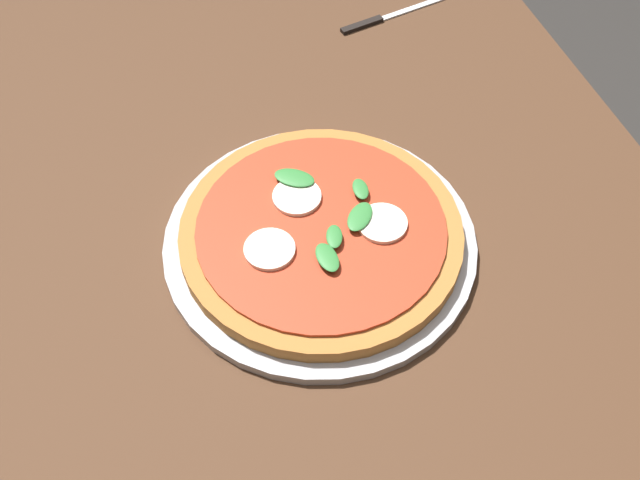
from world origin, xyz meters
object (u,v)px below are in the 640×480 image
(dining_table, at_px, (370,363))
(serving_tray, at_px, (320,242))
(knife, at_px, (381,19))
(pizza, at_px, (321,233))

(dining_table, height_order, serving_tray, serving_tray)
(dining_table, bearing_deg, serving_tray, 14.19)
(serving_tray, height_order, knife, serving_tray)
(dining_table, height_order, knife, knife)
(pizza, distance_m, knife, 0.42)
(serving_tray, relative_size, knife, 1.99)
(pizza, bearing_deg, serving_tray, 82.67)
(dining_table, xyz_separation_m, serving_tray, (0.11, 0.03, 0.11))
(serving_tray, xyz_separation_m, pizza, (-0.00, -0.00, 0.02))
(dining_table, relative_size, knife, 8.12)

